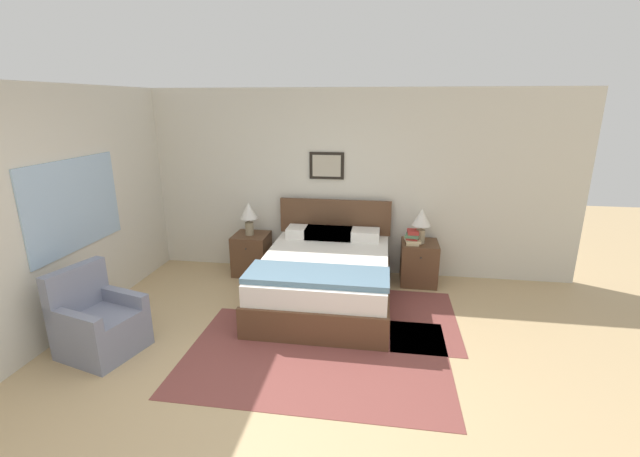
# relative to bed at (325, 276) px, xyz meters

# --- Properties ---
(ground_plane) EXTENTS (16.00, 16.00, 0.00)m
(ground_plane) POSITION_rel_bed_xyz_m (-0.27, -1.98, -0.33)
(ground_plane) COLOR tan
(wall_back) EXTENTS (7.16, 0.09, 2.60)m
(wall_back) POSITION_rel_bed_xyz_m (-0.27, 1.08, 0.97)
(wall_back) COLOR beige
(wall_back) RESTS_ON ground_plane
(wall_left) EXTENTS (0.08, 5.43, 2.60)m
(wall_left) POSITION_rel_bed_xyz_m (-2.68, -0.48, 0.97)
(wall_left) COLOR beige
(wall_left) RESTS_ON ground_plane
(area_rug_main) EXTENTS (2.59, 1.68, 0.01)m
(area_rug_main) POSITION_rel_bed_xyz_m (0.08, -1.25, -0.33)
(area_rug_main) COLOR brown
(area_rug_main) RESTS_ON ground_plane
(area_rug_bedside) EXTENTS (0.76, 1.49, 0.01)m
(area_rug_bedside) POSITION_rel_bed_xyz_m (1.18, -0.31, -0.33)
(area_rug_bedside) COLOR brown
(area_rug_bedside) RESTS_ON ground_plane
(bed) EXTENTS (1.58, 2.05, 1.09)m
(bed) POSITION_rel_bed_xyz_m (0.00, 0.00, 0.00)
(bed) COLOR brown
(bed) RESTS_ON ground_plane
(armchair) EXTENTS (0.82, 0.80, 0.87)m
(armchair) POSITION_rel_bed_xyz_m (-2.08, -1.46, -0.04)
(armchair) COLOR gray
(armchair) RESTS_ON ground_plane
(nightstand_near_window) EXTENTS (0.49, 0.52, 0.59)m
(nightstand_near_window) POSITION_rel_bed_xyz_m (-1.19, 0.75, -0.04)
(nightstand_near_window) COLOR brown
(nightstand_near_window) RESTS_ON ground_plane
(nightstand_by_door) EXTENTS (0.49, 0.52, 0.59)m
(nightstand_by_door) POSITION_rel_bed_xyz_m (1.19, 0.75, -0.04)
(nightstand_by_door) COLOR brown
(nightstand_by_door) RESTS_ON ground_plane
(table_lamp_near_window) EXTENTS (0.25, 0.25, 0.47)m
(table_lamp_near_window) POSITION_rel_bed_xyz_m (-1.20, 0.74, 0.57)
(table_lamp_near_window) COLOR gray
(table_lamp_near_window) RESTS_ON nightstand_near_window
(table_lamp_by_door) EXTENTS (0.25, 0.25, 0.47)m
(table_lamp_by_door) POSITION_rel_bed_xyz_m (1.19, 0.74, 0.57)
(table_lamp_by_door) COLOR gray
(table_lamp_by_door) RESTS_ON nightstand_by_door
(book_thick_bottom) EXTENTS (0.17, 0.27, 0.03)m
(book_thick_bottom) POSITION_rel_bed_xyz_m (1.08, 0.70, 0.27)
(book_thick_bottom) COLOR beige
(book_thick_bottom) RESTS_ON nightstand_by_door
(book_hardcover_middle) EXTENTS (0.22, 0.29, 0.04)m
(book_hardcover_middle) POSITION_rel_bed_xyz_m (1.08, 0.70, 0.30)
(book_hardcover_middle) COLOR beige
(book_hardcover_middle) RESTS_ON book_thick_bottom
(book_novel_upper) EXTENTS (0.18, 0.23, 0.04)m
(book_novel_upper) POSITION_rel_bed_xyz_m (1.08, 0.70, 0.34)
(book_novel_upper) COLOR #B7332D
(book_novel_upper) RESTS_ON book_hardcover_middle
(book_slim_near_top) EXTENTS (0.22, 0.30, 0.04)m
(book_slim_near_top) POSITION_rel_bed_xyz_m (1.08, 0.70, 0.38)
(book_slim_near_top) COLOR #4C7551
(book_slim_near_top) RESTS_ON book_novel_upper
(book_paperback_top) EXTENTS (0.15, 0.21, 0.04)m
(book_paperback_top) POSITION_rel_bed_xyz_m (1.08, 0.70, 0.41)
(book_paperback_top) COLOR #B7332D
(book_paperback_top) RESTS_ON book_slim_near_top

